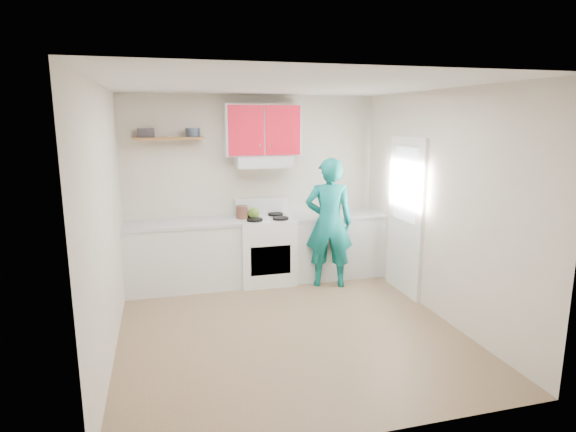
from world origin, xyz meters
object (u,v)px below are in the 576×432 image
object	(u,v)px
tin	(193,132)
person	(329,223)
crock	(242,213)
stove	(266,250)
kettle	(254,213)

from	to	relation	value
tin	person	world-z (taller)	tin
tin	person	bearing A→B (deg)	-17.52
crock	person	distance (m)	1.21
crock	tin	bearing A→B (deg)	170.60
tin	person	xyz separation A→B (m)	(1.74, -0.55, -1.21)
stove	tin	distance (m)	1.89
stove	person	distance (m)	0.98
stove	crock	distance (m)	0.63
tin	stove	bearing A→B (deg)	-10.01
kettle	crock	world-z (taller)	crock
tin	crock	xyz separation A→B (m)	(0.62, -0.10, -1.10)
kettle	stove	bearing A→B (deg)	-43.48
person	stove	bearing A→B (deg)	-10.25
kettle	person	size ratio (longest dim) A/B	0.09
crock	person	world-z (taller)	person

